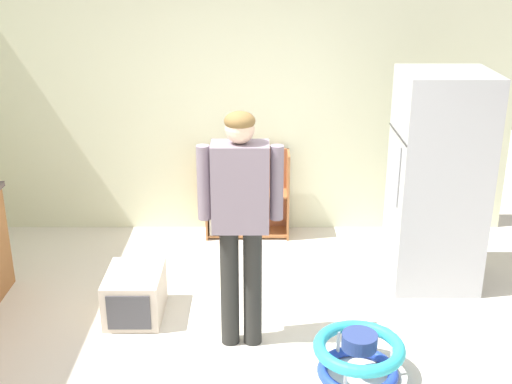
{
  "coord_description": "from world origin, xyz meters",
  "views": [
    {
      "loc": [
        0.15,
        -3.83,
        2.7
      ],
      "look_at": [
        0.14,
        0.52,
        1.05
      ],
      "focal_mm": 46.41,
      "sensor_mm": 36.0,
      "label": 1
    }
  ],
  "objects_px": {
    "refrigerator": "(440,181)",
    "baby_walker": "(360,356)",
    "standing_person": "(242,211)",
    "bookshelf": "(244,199)",
    "pet_carrier": "(137,294)"
  },
  "relations": [
    {
      "from": "refrigerator",
      "to": "standing_person",
      "type": "bearing_deg",
      "value": -148.83
    },
    {
      "from": "standing_person",
      "to": "pet_carrier",
      "type": "xyz_separation_m",
      "value": [
        -0.82,
        0.37,
        -0.84
      ]
    },
    {
      "from": "standing_person",
      "to": "baby_walker",
      "type": "xyz_separation_m",
      "value": [
        0.78,
        -0.41,
        -0.86
      ]
    },
    {
      "from": "standing_person",
      "to": "pet_carrier",
      "type": "height_order",
      "value": "standing_person"
    },
    {
      "from": "baby_walker",
      "to": "standing_person",
      "type": "bearing_deg",
      "value": 152.45
    },
    {
      "from": "bookshelf",
      "to": "standing_person",
      "type": "xyz_separation_m",
      "value": [
        0.03,
        -1.9,
        0.65
      ]
    },
    {
      "from": "bookshelf",
      "to": "baby_walker",
      "type": "bearing_deg",
      "value": -70.58
    },
    {
      "from": "standing_person",
      "to": "baby_walker",
      "type": "height_order",
      "value": "standing_person"
    },
    {
      "from": "bookshelf",
      "to": "baby_walker",
      "type": "height_order",
      "value": "bookshelf"
    },
    {
      "from": "refrigerator",
      "to": "bookshelf",
      "type": "distance_m",
      "value": 1.94
    },
    {
      "from": "refrigerator",
      "to": "baby_walker",
      "type": "relative_size",
      "value": 2.95
    },
    {
      "from": "bookshelf",
      "to": "pet_carrier",
      "type": "bearing_deg",
      "value": -117.25
    },
    {
      "from": "refrigerator",
      "to": "baby_walker",
      "type": "height_order",
      "value": "refrigerator"
    },
    {
      "from": "bookshelf",
      "to": "baby_walker",
      "type": "distance_m",
      "value": 2.45
    },
    {
      "from": "bookshelf",
      "to": "standing_person",
      "type": "height_order",
      "value": "standing_person"
    }
  ]
}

